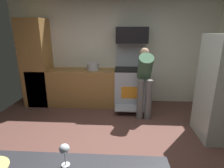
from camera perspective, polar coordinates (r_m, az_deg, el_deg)
ground_plane at (r=2.90m, az=-1.73°, el=-22.28°), size 5.20×4.80×0.02m
wall_back at (r=4.62m, az=0.69°, el=10.25°), size 5.20×0.12×2.60m
lower_cabinet_run at (r=4.58m, az=-10.88°, el=-1.00°), size 2.40×0.60×0.90m
cabinet_column at (r=4.79m, az=-23.03°, el=6.14°), size 0.60×0.60×2.10m
oven_range at (r=4.42m, az=5.92°, el=-0.61°), size 0.76×1.00×1.54m
microwave at (r=4.32m, az=6.36°, el=15.35°), size 0.74×0.38×0.37m
person_cook at (r=3.79m, az=10.47°, el=1.94°), size 0.31×0.60×1.47m
wine_glass_extra at (r=1.34m, az=-15.06°, el=-19.75°), size 0.07×0.07×0.17m
stock_pot at (r=4.37m, az=-6.14°, el=5.61°), size 0.30×0.30×0.17m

